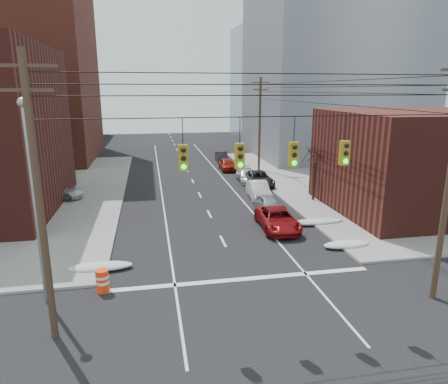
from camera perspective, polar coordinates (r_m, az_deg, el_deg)
name	(u,v)px	position (r m, az deg, el deg)	size (l,w,h in m)	color
ground	(282,359)	(16.04, 8.34, -22.59)	(160.00, 160.00, 0.00)	black
sidewalk_ne	(433,176)	(51.03, 27.70, 1.99)	(40.00, 40.00, 0.15)	gray
building_brick_far	(37,108)	(88.77, -25.15, 10.76)	(22.00, 18.00, 12.00)	#4E1C17
building_office	(333,69)	(62.03, 15.27, 16.61)	(22.00, 20.00, 25.00)	gray
building_glass	(286,83)	(86.84, 8.80, 15.18)	(20.00, 18.00, 22.00)	gray
building_storefront	(433,161)	(36.35, 27.75, 3.88)	(16.00, 12.00, 8.00)	#4E1C17
utility_pole_left	(39,198)	(16.04, -24.93, -0.76)	(2.20, 0.28, 11.00)	#473323
utility_pole_far	(260,123)	(47.98, 5.13, 9.79)	(2.20, 0.28, 11.00)	#473323
traffic_signals	(267,154)	(15.87, 6.15, 5.48)	(17.00, 0.42, 2.02)	black
street_light	(33,186)	(19.17, -25.65, 0.71)	(0.44, 0.44, 9.32)	gray
bare_tree	(314,176)	(35.73, 12.75, 2.29)	(2.09, 2.20, 4.93)	black
snow_nw	(100,267)	(23.23, -17.26, -10.14)	(3.50, 1.08, 0.42)	silver
snow_ne	(346,244)	(26.32, 17.07, -7.18)	(3.00, 1.08, 0.42)	silver
snow_east_far	(317,222)	(30.11, 13.16, -4.16)	(4.00, 1.08, 0.42)	silver
red_pickup	(277,219)	(28.49, 7.65, -3.88)	(2.41, 5.23, 1.45)	maroon
parked_car_a	(268,204)	(32.51, 6.32, -1.66)	(1.55, 3.85, 1.31)	#AAA9AE
parked_car_b	(259,190)	(36.26, 4.95, 0.26)	(1.64, 4.69, 1.55)	silver
parked_car_c	(259,179)	(41.01, 4.96, 1.89)	(2.50, 5.41, 1.50)	black
parked_car_d	(247,175)	(42.90, 3.29, 2.39)	(1.92, 4.72, 1.37)	#BCBBC1
parked_car_e	(227,164)	(48.94, 0.44, 3.96)	(1.71, 4.26, 1.45)	maroon
parked_car_f	(222,157)	(54.87, -0.34, 5.07)	(1.46, 4.18, 1.38)	black
lot_car_a	(24,198)	(36.90, -26.65, -0.73)	(1.68, 4.81, 1.59)	white
lot_car_b	(57,192)	(38.38, -22.70, -0.04)	(2.05, 4.44, 1.23)	#BBBBC0
lot_car_d	(0,184)	(43.97, -29.34, 1.00)	(1.55, 3.84, 1.31)	#9E9DA2
construction_barrel	(102,280)	(20.78, -16.98, -12.00)	(0.73, 0.73, 1.14)	#FF3D0D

